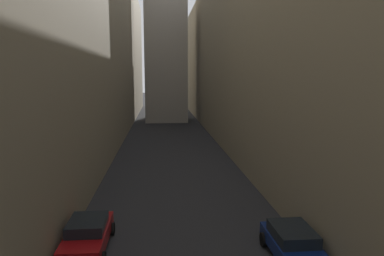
% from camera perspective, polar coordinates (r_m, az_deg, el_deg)
% --- Properties ---
extents(ground_plane, '(264.00, 264.00, 0.00)m').
position_cam_1_polar(ground_plane, '(38.55, -3.38, -3.33)').
color(ground_plane, '#232326').
extents(building_block_left, '(12.95, 108.00, 23.98)m').
position_cam_1_polar(building_block_left, '(41.42, -20.92, 13.63)').
color(building_block_left, gray).
rests_on(building_block_left, ground).
extents(building_block_right, '(15.67, 108.00, 20.96)m').
position_cam_1_polar(building_block_right, '(42.38, 15.13, 11.70)').
color(building_block_right, gray).
rests_on(building_block_right, ground).
extents(parked_car_left_far, '(1.95, 4.34, 1.42)m').
position_cam_1_polar(parked_car_left_far, '(17.33, -16.24, -15.88)').
color(parked_car_left_far, maroon).
rests_on(parked_car_left_far, ground).
extents(parked_car_right_far, '(1.96, 4.17, 1.41)m').
position_cam_1_polar(parked_car_right_far, '(16.37, 15.83, -17.30)').
color(parked_car_right_far, navy).
rests_on(parked_car_right_far, ground).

